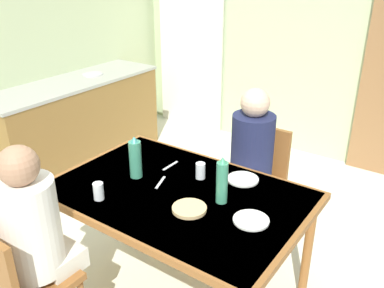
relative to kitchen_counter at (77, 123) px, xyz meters
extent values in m
plane|color=silver|center=(1.58, -0.96, -0.45)|extent=(6.85, 6.85, 0.00)
cube|color=#B6C898|center=(1.58, 1.67, 0.97)|extent=(4.02, 0.10, 2.84)
cube|color=#B4C496|center=(-0.33, -0.30, 0.97)|extent=(0.10, 3.95, 2.84)
cube|color=white|center=(0.32, 1.57, 0.74)|extent=(0.90, 0.03, 2.39)
cube|color=brown|center=(0.00, 0.00, -0.02)|extent=(0.60, 1.85, 0.87)
cube|color=#9E9E99|center=(0.00, 0.00, 0.43)|extent=(0.61, 1.88, 0.03)
cylinder|color=#B7B7BC|center=(0.00, 0.28, 0.45)|extent=(0.21, 0.21, 0.01)
cube|color=brown|center=(1.96, -0.89, 0.28)|extent=(1.50, 1.00, 0.04)
cube|color=beige|center=(1.96, -0.89, 0.30)|extent=(1.44, 0.96, 0.00)
cylinder|color=brown|center=(1.28, -1.32, -0.09)|extent=(0.06, 0.06, 0.71)
cylinder|color=brown|center=(1.28, -0.46, -0.09)|extent=(0.06, 0.06, 0.71)
cylinder|color=brown|center=(2.65, -0.46, -0.09)|extent=(0.06, 0.06, 0.71)
cube|color=brown|center=(1.59, -1.67, 0.00)|extent=(0.40, 0.40, 0.04)
cylinder|color=brown|center=(1.42, -1.50, -0.25)|extent=(0.04, 0.04, 0.41)
cube|color=brown|center=(2.08, -0.11, 0.00)|extent=(0.40, 0.40, 0.04)
cube|color=brown|center=(2.08, 0.07, 0.21)|extent=(0.38, 0.04, 0.42)
cylinder|color=brown|center=(2.25, -0.28, -0.25)|extent=(0.04, 0.04, 0.41)
cylinder|color=brown|center=(1.91, -0.28, -0.25)|extent=(0.04, 0.04, 0.41)
cylinder|color=brown|center=(2.25, 0.06, -0.25)|extent=(0.04, 0.04, 0.41)
cylinder|color=brown|center=(1.91, 0.06, -0.25)|extent=(0.04, 0.04, 0.41)
cube|color=silver|center=(1.59, -1.51, 0.06)|extent=(0.30, 0.22, 0.12)
cylinder|color=silver|center=(1.59, -1.62, 0.32)|extent=(0.30, 0.30, 0.52)
sphere|color=#A87A5B|center=(1.59, -1.62, 0.67)|extent=(0.20, 0.20, 0.20)
cube|color=#211C51|center=(2.08, -0.27, 0.06)|extent=(0.30, 0.22, 0.12)
cylinder|color=#1E2347|center=(2.08, -0.16, 0.32)|extent=(0.30, 0.30, 0.52)
sphere|color=beige|center=(2.08, -0.16, 0.67)|extent=(0.20, 0.20, 0.20)
cylinder|color=#3F936E|center=(2.24, -0.84, 0.43)|extent=(0.07, 0.07, 0.25)
cone|color=#3D9269|center=(2.24, -0.84, 0.57)|extent=(0.05, 0.05, 0.04)
cylinder|color=#3C8C6D|center=(1.65, -0.89, 0.42)|extent=(0.08, 0.08, 0.24)
cone|color=teal|center=(1.65, -0.89, 0.56)|extent=(0.05, 0.05, 0.04)
cylinder|color=white|center=(2.22, -0.55, 0.31)|extent=(0.20, 0.20, 0.01)
cylinder|color=white|center=(2.46, -0.91, 0.31)|extent=(0.19, 0.19, 0.01)
cylinder|color=silver|center=(1.99, -0.68, 0.35)|extent=(0.06, 0.06, 0.10)
cylinder|color=silver|center=(1.65, -1.21, 0.35)|extent=(0.06, 0.06, 0.10)
cylinder|color=#DBB77A|center=(2.14, -1.01, 0.31)|extent=(0.19, 0.19, 0.02)
cube|color=silver|center=(1.73, -0.66, 0.30)|extent=(0.02, 0.15, 0.00)
cube|color=silver|center=(1.82, -0.87, 0.30)|extent=(0.06, 0.15, 0.00)
camera|label=1|loc=(3.24, -2.56, 1.56)|focal=38.65mm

